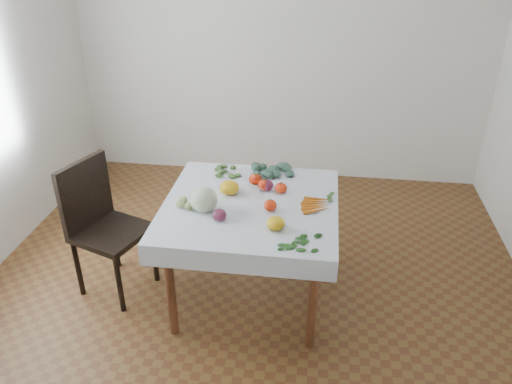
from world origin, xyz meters
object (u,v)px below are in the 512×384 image
chair (101,219)px  carrot_bunch (317,204)px  table (251,216)px  heirloom_back (229,188)px  cabbage (204,200)px

chair → carrot_bunch: size_ratio=4.46×
table → heirloom_back: 0.24m
table → heirloom_back: bearing=146.0°
heirloom_back → carrot_bunch: (0.58, -0.09, -0.03)m
chair → heirloom_back: size_ratio=7.36×
cabbage → carrot_bunch: 0.72m
table → chair: chair is taller
table → carrot_bunch: carrot_bunch is taller
cabbage → carrot_bunch: bearing=11.9°
chair → carrot_bunch: bearing=1.4°
heirloom_back → carrot_bunch: size_ratio=0.61×
heirloom_back → table: bearing=-34.0°
chair → table: bearing=1.0°
chair → carrot_bunch: (1.47, 0.04, 0.21)m
table → chair: 1.05m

